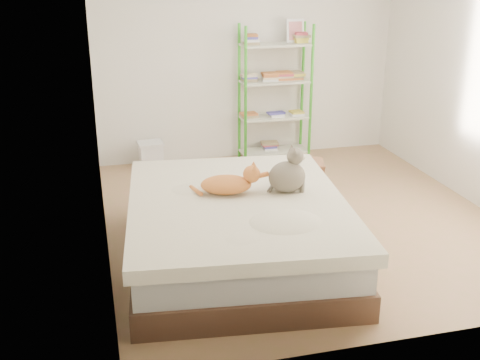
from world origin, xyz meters
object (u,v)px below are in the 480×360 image
object	(u,v)px
shelf_unit	(275,92)
white_bin	(151,155)
bed	(237,230)
cardboard_box	(299,178)
grey_cat	(287,170)
orange_cat	(226,182)

from	to	relation	value
shelf_unit	white_bin	bearing A→B (deg)	-178.88
shelf_unit	bed	bearing A→B (deg)	-113.65
shelf_unit	cardboard_box	size ratio (longest dim) A/B	2.77
grey_cat	white_bin	size ratio (longest dim) A/B	1.14
bed	grey_cat	xyz separation A→B (m)	(0.45, 0.07, 0.48)
cardboard_box	white_bin	distance (m)	1.92
shelf_unit	cardboard_box	bearing A→B (deg)	-94.82
orange_cat	white_bin	world-z (taller)	orange_cat
orange_cat	cardboard_box	xyz separation A→B (m)	(1.09, 1.19, -0.49)
orange_cat	shelf_unit	size ratio (longest dim) A/B	0.29
grey_cat	shelf_unit	distance (m)	2.62
shelf_unit	cardboard_box	xyz separation A→B (m)	(-0.11, -1.26, -0.68)
bed	shelf_unit	size ratio (longest dim) A/B	1.38
shelf_unit	white_bin	world-z (taller)	shelf_unit
bed	orange_cat	size ratio (longest dim) A/B	4.71
white_bin	bed	bearing A→B (deg)	-80.09
bed	cardboard_box	bearing A→B (deg)	58.81
cardboard_box	orange_cat	bearing A→B (deg)	-114.42
orange_cat	white_bin	distance (m)	2.50
cardboard_box	white_bin	xyz separation A→B (m)	(-1.48, 1.23, -0.01)
orange_cat	grey_cat	world-z (taller)	grey_cat
bed	shelf_unit	distance (m)	2.89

